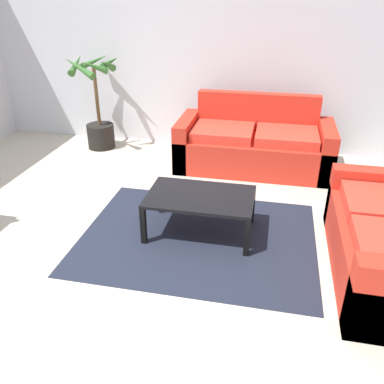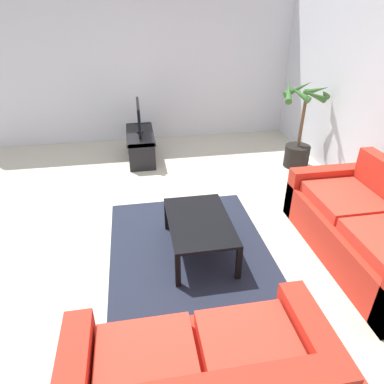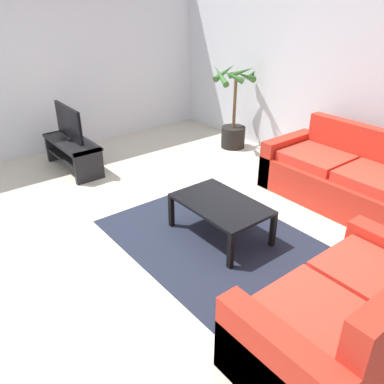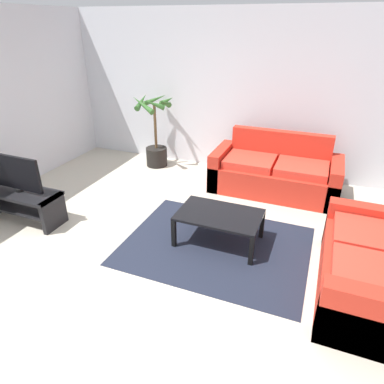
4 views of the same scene
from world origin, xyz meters
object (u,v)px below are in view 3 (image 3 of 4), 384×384
coffee_table (221,206)px  potted_palm (234,117)px  couch_loveseat (349,319)px  tv (69,123)px  couch_main (346,180)px  tv_stand (73,151)px

coffee_table → potted_palm: (-1.87, 1.97, 0.17)m
couch_loveseat → tv: 4.34m
couch_loveseat → coffee_table: size_ratio=1.66×
couch_loveseat → tv: bearing=-177.5°
couch_main → coffee_table: bearing=-102.7°
tv_stand → couch_main: bearing=36.0°
tv_stand → coffee_table: bearing=10.6°
couch_main → couch_loveseat: same height
tv → potted_palm: 2.58m
couch_loveseat → coffee_table: couch_loveseat is taller
coffee_table → potted_palm: size_ratio=0.75×
coffee_table → couch_loveseat: bearing=-10.3°
coffee_table → potted_palm: potted_palm is taller
tv → potted_palm: (0.77, 2.46, -0.18)m
couch_loveseat → tv_stand: size_ratio=1.50×
tv_stand → potted_palm: 2.59m
coffee_table → potted_palm: 2.72m
couch_main → couch_loveseat: 2.39m
coffee_table → tv: bearing=-169.4°
tv_stand → tv: bearing=89.2°
couch_main → potted_palm: bearing=173.3°
couch_loveseat → potted_palm: potted_palm is taller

